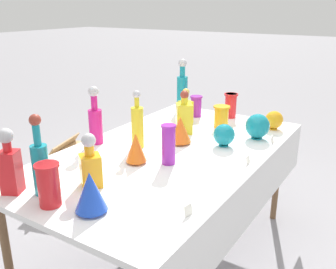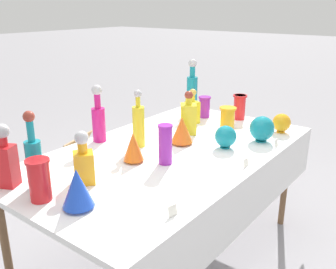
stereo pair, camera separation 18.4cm
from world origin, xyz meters
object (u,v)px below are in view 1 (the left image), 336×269
Objects in this scene: slender_vase_1 at (221,116)px; fluted_vase_1 at (90,192)px; slender_vase_2 at (196,105)px; slender_vase_4 at (169,143)px; square_decanter_0 at (186,109)px; tall_bottle_1 at (182,89)px; tall_bottle_2 at (40,163)px; tall_bottle_3 at (137,125)px; square_decanter_1 at (184,116)px; fluted_vase_2 at (180,130)px; slender_vase_0 at (49,184)px; round_bowl_2 at (258,126)px; round_bowl_1 at (274,120)px; square_decanter_3 at (10,164)px; square_decanter_2 at (90,164)px; round_bowl_0 at (224,135)px; tall_bottle_0 at (95,120)px; slender_vase_3 at (231,105)px; cardboard_box_behind_left at (74,170)px; fluted_vase_0 at (136,148)px.

slender_vase_1 is 0.86× the size of fluted_vase_1.
slender_vase_4 is (-0.89, -0.31, 0.03)m from slender_vase_2.
square_decanter_0 is 1.35m from fluted_vase_1.
tall_bottle_2 is (-1.59, -0.20, -0.03)m from tall_bottle_1.
tall_bottle_3 reaches higher than square_decanter_0.
square_decanter_1 reaches higher than fluted_vase_2.
slender_vase_0 reaches higher than round_bowl_2.
slender_vase_0 reaches higher than slender_vase_2.
tall_bottle_1 is at bearing 34.87° from square_decanter_0.
square_decanter_1 reaches higher than slender_vase_1.
slender_vase_2 is at bearing 90.74° from round_bowl_1.
slender_vase_4 is 0.95m from round_bowl_1.
square_decanter_3 is 1.73m from round_bowl_1.
square_decanter_2 reaches higher than slender_vase_1.
round_bowl_0 is (0.83, -0.31, -0.04)m from square_decanter_2.
round_bowl_2 is (0.65, -0.27, -0.03)m from slender_vase_4.
slender_vase_4 reaches higher than round_bowl_0.
tall_bottle_0 is 2.09× the size of fluted_vase_2.
slender_vase_3 is 0.34× the size of cardboard_box_behind_left.
square_decanter_1 is 0.21m from fluted_vase_2.
tall_bottle_3 is 0.64× the size of cardboard_box_behind_left.
square_decanter_0 is 1.15× the size of slender_vase_4.
square_decanter_2 is at bearing -178.52° from square_decanter_1.
fluted_vase_0 is at bearing -117.14° from cardboard_box_behind_left.
round_bowl_2 reaches higher than slender_vase_2.
square_decanter_2 is 1.65× the size of slender_vase_2.
square_decanter_1 is 1.57× the size of slender_vase_3.
slender_vase_3 is (1.67, -0.11, -0.00)m from slender_vase_0.
fluted_vase_0 reaches higher than slender_vase_1.
square_decanter_1 is 1.78× the size of round_bowl_2.
round_bowl_0 is (0.30, -0.43, -0.07)m from tall_bottle_3.
cardboard_box_behind_left is (0.10, 1.47, -0.64)m from round_bowl_0.
round_bowl_2 is at bearing -19.19° from slender_vase_0.
tall_bottle_1 reaches higher than fluted_vase_0.
cardboard_box_behind_left is (-0.38, 1.01, -0.66)m from slender_vase_2.
slender_vase_1 is 0.84m from fluted_vase_0.
slender_vase_2 is (1.55, 0.13, -0.02)m from slender_vase_0.
square_decanter_1 is at bearing 9.96° from fluted_vase_1.
square_decanter_3 is 1.64m from cardboard_box_behind_left.
fluted_vase_0 is (-0.80, -0.15, -0.01)m from square_decanter_0.
tall_bottle_1 is 0.79m from fluted_vase_2.
tall_bottle_0 is at bearing 142.37° from square_decanter_1.
tall_bottle_3 is at bearing -111.22° from cardboard_box_behind_left.
square_decanter_0 is 0.96× the size of square_decanter_2.
tall_bottle_3 is at bearing 124.48° from round_bowl_0.
fluted_vase_1 is at bearing -90.33° from tall_bottle_2.
slender_vase_0 is 0.68m from slender_vase_4.
round_bowl_2 is (1.31, -0.45, -0.02)m from slender_vase_0.
tall_bottle_3 is at bearing 136.11° from fluted_vase_2.
round_bowl_1 is (1.50, -0.30, -0.03)m from fluted_vase_1.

